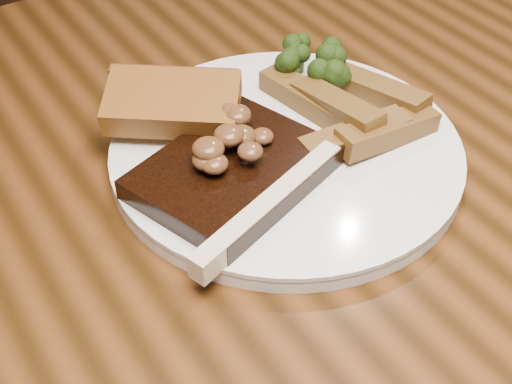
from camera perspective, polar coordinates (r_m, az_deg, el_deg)
dining_table at (r=0.63m, az=-1.82°, el=-8.65°), size 1.60×0.90×0.75m
plate at (r=0.61m, az=2.41°, el=3.08°), size 0.34×0.34×0.01m
steak at (r=0.57m, az=-1.76°, el=1.53°), size 0.18×0.16×0.02m
steak_bone at (r=0.54m, az=1.10°, el=-1.56°), size 0.16×0.07×0.02m
mushroom_pile at (r=0.56m, az=-2.14°, el=4.38°), size 0.07×0.07×0.03m
garlic_bread at (r=0.62m, az=-6.54°, el=5.58°), size 0.13×0.12×0.02m
potato_wedges at (r=0.64m, az=8.42°, el=6.54°), size 0.13×0.13×0.02m
broccoli_cluster at (r=0.68m, az=3.95°, el=9.78°), size 0.06×0.06×0.04m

